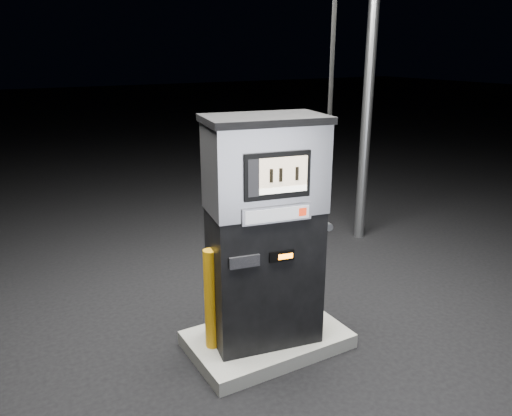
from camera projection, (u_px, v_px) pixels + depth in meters
ground at (267, 346)px, 5.26m from camera, size 80.00×80.00×0.00m
pump_island at (267, 339)px, 5.23m from camera, size 1.60×1.00×0.15m
fuel_dispenser at (265, 230)px, 4.81m from camera, size 1.30×0.86×4.70m
bollard_left at (211, 299)px, 4.84m from camera, size 0.18×0.18×1.03m
bollard_right at (317, 290)px, 5.26m from camera, size 0.12×0.12×0.81m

